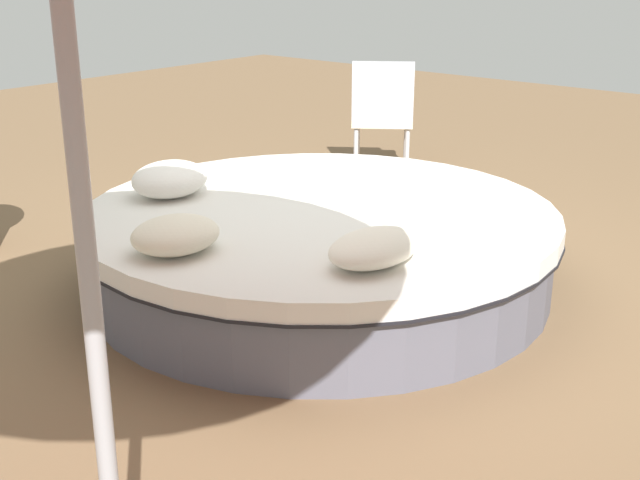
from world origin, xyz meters
The scene contains 6 objects.
ground_plane centered at (0.00, 0.00, 0.00)m, with size 16.00×16.00×0.00m, color brown.
round_bed centered at (0.00, 0.00, 0.25)m, with size 2.70×2.70×0.48m.
throw_pillow_0 centered at (0.38, -0.84, 0.58)m, with size 0.48×0.40×0.21m, color white.
throw_pillow_1 centered at (0.99, -0.08, 0.56)m, with size 0.45×0.39×0.17m, color beige.
throw_pillow_2 centered at (0.50, 0.75, 0.55)m, with size 0.54×0.35×0.15m, color silver.
patio_chair centered at (-2.36, -1.26, 0.56)m, with size 0.71×0.71×0.98m.
Camera 1 is at (3.48, 2.88, 1.87)m, focal length 46.83 mm.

